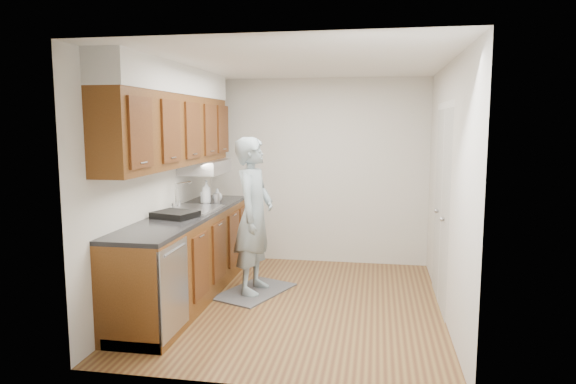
# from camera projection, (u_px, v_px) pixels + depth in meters

# --- Properties ---
(floor) EXTENTS (3.50, 3.50, 0.00)m
(floor) POSITION_uv_depth(u_px,v_px,m) (296.00, 304.00, 5.44)
(floor) COLOR brown
(floor) RESTS_ON ground
(ceiling) EXTENTS (3.50, 3.50, 0.00)m
(ceiling) POSITION_uv_depth(u_px,v_px,m) (297.00, 63.00, 5.11)
(ceiling) COLOR white
(ceiling) RESTS_ON wall_left
(wall_left) EXTENTS (0.02, 3.50, 2.50)m
(wall_left) POSITION_uv_depth(u_px,v_px,m) (159.00, 184.00, 5.53)
(wall_left) COLOR silver
(wall_left) RESTS_ON floor
(wall_right) EXTENTS (0.02, 3.50, 2.50)m
(wall_right) POSITION_uv_depth(u_px,v_px,m) (447.00, 190.00, 5.02)
(wall_right) COLOR silver
(wall_right) RESTS_ON floor
(wall_back) EXTENTS (3.00, 0.02, 2.50)m
(wall_back) POSITION_uv_depth(u_px,v_px,m) (316.00, 171.00, 6.99)
(wall_back) COLOR silver
(wall_back) RESTS_ON floor
(counter) EXTENTS (0.64, 2.80, 1.30)m
(counter) POSITION_uv_depth(u_px,v_px,m) (187.00, 254.00, 5.58)
(counter) COLOR brown
(counter) RESTS_ON floor
(upper_cabinets) EXTENTS (0.47, 2.80, 1.21)m
(upper_cabinets) POSITION_uv_depth(u_px,v_px,m) (174.00, 119.00, 5.45)
(upper_cabinets) COLOR brown
(upper_cabinets) RESTS_ON wall_left
(closet_door) EXTENTS (0.02, 1.22, 2.05)m
(closet_door) POSITION_uv_depth(u_px,v_px,m) (442.00, 208.00, 5.35)
(closet_door) COLOR silver
(closet_door) RESTS_ON wall_right
(floor_mat) EXTENTS (0.87, 1.09, 0.02)m
(floor_mat) POSITION_uv_depth(u_px,v_px,m) (255.00, 291.00, 5.82)
(floor_mat) COLOR #5F5F61
(floor_mat) RESTS_ON floor
(person) EXTENTS (0.53, 0.74, 1.97)m
(person) POSITION_uv_depth(u_px,v_px,m) (254.00, 205.00, 5.68)
(person) COLOR #879BA5
(person) RESTS_ON floor_mat
(soap_bottle_a) EXTENTS (0.15, 0.15, 0.29)m
(soap_bottle_a) POSITION_uv_depth(u_px,v_px,m) (206.00, 192.00, 6.15)
(soap_bottle_a) COLOR silver
(soap_bottle_a) RESTS_ON counter
(soap_bottle_b) EXTENTS (0.10, 0.10, 0.20)m
(soap_bottle_b) POSITION_uv_depth(u_px,v_px,m) (205.00, 194.00, 6.25)
(soap_bottle_b) COLOR silver
(soap_bottle_b) RESTS_ON counter
(soap_bottle_c) EXTENTS (0.17, 0.17, 0.16)m
(soap_bottle_c) POSITION_uv_depth(u_px,v_px,m) (217.00, 195.00, 6.37)
(soap_bottle_c) COLOR silver
(soap_bottle_c) RESTS_ON counter
(steel_can) EXTENTS (0.08, 0.08, 0.13)m
(steel_can) POSITION_uv_depth(u_px,v_px,m) (217.00, 199.00, 6.13)
(steel_can) COLOR #A5A5AA
(steel_can) RESTS_ON counter
(dish_rack) EXTENTS (0.48, 0.44, 0.06)m
(dish_rack) POSITION_uv_depth(u_px,v_px,m) (175.00, 214.00, 5.27)
(dish_rack) COLOR black
(dish_rack) RESTS_ON counter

